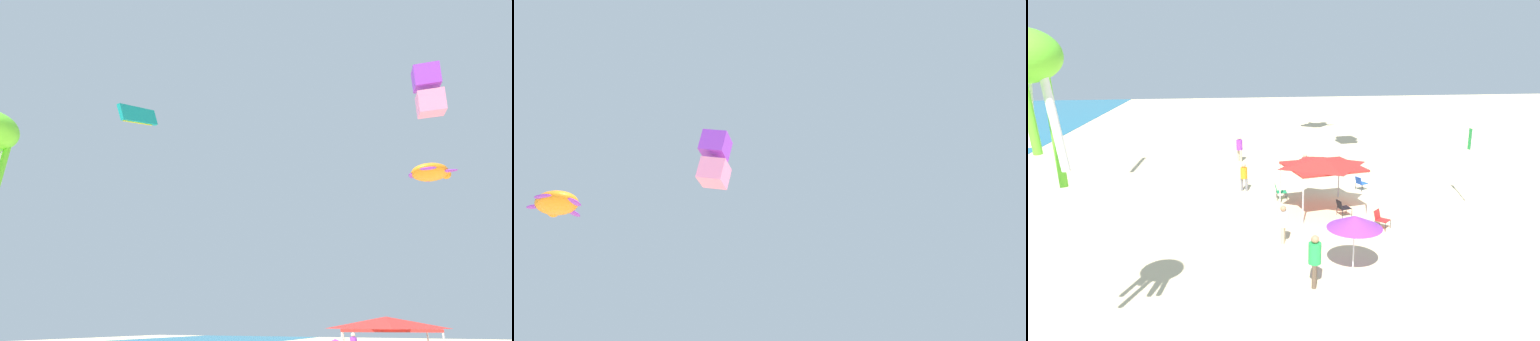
# 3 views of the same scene
# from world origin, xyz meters

# --- Properties ---
(ground) EXTENTS (120.00, 120.00, 0.10)m
(ground) POSITION_xyz_m (0.00, 0.00, -0.05)
(ground) COLOR beige
(canopy_tent) EXTENTS (3.78, 4.01, 2.69)m
(canopy_tent) POSITION_xyz_m (-1.61, 3.96, 2.41)
(canopy_tent) COLOR #B7B7BC
(canopy_tent) RESTS_ON ground
(beach_umbrella) EXTENTS (1.97, 1.97, 2.09)m
(beach_umbrella) POSITION_xyz_m (-8.23, 4.41, 1.86)
(beach_umbrella) COLOR silver
(beach_umbrella) RESTS_ON ground
(folding_chair_facing_ocean) EXTENTS (0.72, 0.77, 0.82)m
(folding_chair_facing_ocean) POSITION_xyz_m (1.20, 1.03, 0.47)
(folding_chair_facing_ocean) COLOR black
(folding_chair_facing_ocean) RESTS_ON ground
(folding_chair_near_cooler) EXTENTS (0.56, 0.64, 0.82)m
(folding_chair_near_cooler) POSITION_xyz_m (0.30, 5.86, 0.47)
(folding_chair_near_cooler) COLOR black
(folding_chair_near_cooler) RESTS_ON ground
(folding_chair_left_of_tent) EXTENTS (0.66, 0.73, 0.82)m
(folding_chair_left_of_tent) POSITION_xyz_m (-2.75, 3.24, 0.47)
(folding_chair_left_of_tent) COLOR black
(folding_chair_left_of_tent) RESTS_ON ground
(folding_chair_right_of_tent) EXTENTS (0.81, 0.80, 0.82)m
(folding_chair_right_of_tent) POSITION_xyz_m (-4.50, 1.99, 0.47)
(folding_chair_right_of_tent) COLOR black
(folding_chair_right_of_tent) RESTS_ON ground
(banner_flag) EXTENTS (0.36, 0.06, 3.97)m
(banner_flag) POSITION_xyz_m (-1.52, -3.85, 2.38)
(banner_flag) COLOR silver
(banner_flag) RESTS_ON ground
(person_by_tent) EXTENTS (0.47, 0.43, 1.81)m
(person_by_tent) POSITION_xyz_m (-9.10, 6.02, 1.06)
(person_by_tent) COLOR brown
(person_by_tent) RESTS_ON ground
(person_kite_handler) EXTENTS (0.42, 0.38, 1.60)m
(person_kite_handler) POSITION_xyz_m (-5.43, 6.51, 0.94)
(person_kite_handler) COLOR #C6B28C
(person_kite_handler) RESTS_ON ground
(person_far_stroller) EXTENTS (0.47, 0.45, 1.88)m
(person_far_stroller) POSITION_xyz_m (9.49, 7.46, 1.10)
(person_far_stroller) COLOR #C6B28C
(person_far_stroller) RESTS_ON ground
(person_beachcomber) EXTENTS (0.38, 0.41, 1.62)m
(person_beachcomber) POSITION_xyz_m (2.11, 7.62, 0.95)
(person_beachcomber) COLOR slate
(person_beachcomber) RESTS_ON ground
(person_near_umbrella) EXTENTS (0.39, 0.44, 1.64)m
(person_near_umbrella) POSITION_xyz_m (3.93, 3.73, 0.96)
(person_near_umbrella) COLOR #C6B28C
(person_near_umbrella) RESTS_ON ground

